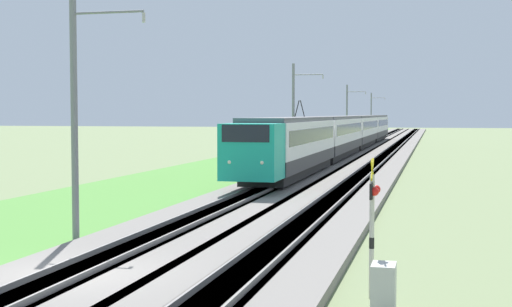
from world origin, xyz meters
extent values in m
plane|color=#6B7A51|center=(0.00, 0.00, 0.00)|extent=(400.00, 400.00, 0.00)
cube|color=slate|center=(50.00, 0.00, 0.15)|extent=(240.00, 4.40, 0.30)
cube|color=slate|center=(50.00, -4.04, 0.15)|extent=(240.00, 4.40, 0.30)
cube|color=#4C4238|center=(50.00, 0.00, 0.15)|extent=(240.00, 1.57, 0.30)
cube|color=gray|center=(50.00, 0.53, 0.38)|extent=(240.00, 0.07, 0.15)
cube|color=gray|center=(50.00, -0.53, 0.38)|extent=(240.00, 0.07, 0.15)
cube|color=#4C4238|center=(50.00, -4.04, 0.15)|extent=(240.00, 1.57, 0.30)
cube|color=gray|center=(50.00, -3.51, 0.38)|extent=(240.00, 0.07, 0.15)
cube|color=gray|center=(50.00, -4.57, 0.38)|extent=(240.00, 0.07, 0.15)
cube|color=#4C8438|center=(50.00, 6.37, 0.06)|extent=(240.00, 9.46, 0.12)
cube|color=#19A88E|center=(17.63, 0.00, 2.35)|extent=(2.45, 2.73, 2.69)
cube|color=black|center=(17.26, 0.00, 3.25)|extent=(1.76, 2.28, 0.81)
sphere|color=#F2EAC6|center=(16.46, 0.78, 1.90)|extent=(0.20, 0.20, 0.20)
sphere|color=#F2EAC6|center=(16.46, -0.78, 1.90)|extent=(0.20, 0.20, 0.20)
cube|color=#2D2D33|center=(27.41, 0.00, 1.38)|extent=(17.12, 2.85, 0.75)
cube|color=silver|center=(27.41, 0.00, 2.72)|extent=(17.12, 2.85, 1.94)
cube|color=black|center=(27.41, 0.00, 2.88)|extent=(15.75, 2.87, 0.81)
cube|color=#515156|center=(27.41, 0.00, 3.82)|extent=(17.12, 2.62, 0.25)
cube|color=black|center=(27.41, 0.00, 0.72)|extent=(16.26, 2.42, 0.55)
cylinder|color=black|center=(20.65, 0.53, 0.88)|extent=(0.86, 0.12, 0.86)
cylinder|color=black|center=(20.65, -0.53, 0.88)|extent=(0.86, 0.12, 0.86)
cube|color=#2D2D33|center=(46.35, 0.00, 1.38)|extent=(19.56, 2.85, 0.75)
cube|color=silver|center=(46.35, 0.00, 2.72)|extent=(19.56, 2.85, 1.94)
cube|color=black|center=(46.35, 0.00, 2.88)|extent=(18.00, 2.87, 0.81)
cube|color=#515156|center=(46.35, 0.00, 3.82)|extent=(19.56, 2.62, 0.25)
cube|color=black|center=(46.35, 0.00, 0.72)|extent=(18.59, 2.42, 0.55)
cube|color=#2D2D33|center=(66.52, 0.00, 1.38)|extent=(19.56, 2.85, 0.75)
cube|color=silver|center=(66.52, 0.00, 2.72)|extent=(19.56, 2.85, 1.94)
cube|color=black|center=(66.52, 0.00, 2.88)|extent=(18.00, 2.87, 0.81)
cube|color=#515156|center=(66.52, 0.00, 3.82)|extent=(19.56, 2.62, 0.25)
cube|color=black|center=(66.52, 0.00, 0.72)|extent=(18.59, 2.42, 0.55)
cube|color=#2D2D33|center=(86.68, 0.00, 1.38)|extent=(19.56, 2.85, 0.75)
cube|color=silver|center=(86.68, 0.00, 2.72)|extent=(19.56, 2.85, 1.94)
cube|color=black|center=(86.68, 0.00, 2.88)|extent=(18.00, 2.87, 0.81)
cube|color=#515156|center=(86.68, 0.00, 3.82)|extent=(19.56, 2.62, 0.25)
cube|color=black|center=(86.68, 0.00, 0.72)|extent=(18.59, 2.42, 0.55)
cylinder|color=black|center=(29.98, 0.17, 4.49)|extent=(0.06, 0.33, 1.08)
cylinder|color=black|center=(29.98, -0.17, 4.49)|extent=(0.06, 0.33, 1.08)
cube|color=black|center=(20.65, 0.00, 0.00)|extent=(0.10, 0.10, 0.00)
cylinder|color=beige|center=(0.65, -7.15, 1.40)|extent=(0.11, 0.11, 2.80)
cylinder|color=black|center=(0.65, -7.15, 1.26)|extent=(0.12, 0.12, 0.25)
cube|color=black|center=(0.65, -7.15, 2.45)|extent=(0.70, 0.06, 0.36)
sphere|color=red|center=(0.87, -7.22, 2.45)|extent=(0.20, 0.20, 0.20)
sphere|color=red|center=(0.43, -7.22, 2.45)|extent=(0.20, 0.20, 0.20)
cube|color=yellow|center=(0.65, -7.15, 2.92)|extent=(0.49, 0.03, 0.49)
cube|color=yellow|center=(0.65, -7.15, 2.92)|extent=(0.49, 0.03, 0.49)
cylinder|color=slate|center=(5.18, 2.63, 4.11)|extent=(0.22, 0.22, 8.21)
cylinder|color=slate|center=(5.18, 1.43, 7.31)|extent=(0.08, 2.40, 0.08)
cylinder|color=#B2ADA8|center=(5.18, 0.23, 7.11)|extent=(0.10, 0.10, 0.30)
cylinder|color=slate|center=(41.21, 2.63, 4.10)|extent=(0.22, 0.22, 8.19)
cylinder|color=slate|center=(41.21, 1.43, 7.29)|extent=(0.08, 2.40, 0.08)
cylinder|color=#B2ADA8|center=(41.21, 0.23, 7.09)|extent=(0.10, 0.10, 0.30)
cylinder|color=slate|center=(77.23, 2.63, 3.95)|extent=(0.22, 0.22, 7.90)
cylinder|color=slate|center=(77.23, 1.43, 7.00)|extent=(0.08, 2.40, 0.08)
cylinder|color=#B2ADA8|center=(77.23, 0.23, 6.80)|extent=(0.10, 0.10, 0.30)
cylinder|color=slate|center=(113.26, 2.63, 3.94)|extent=(0.22, 0.22, 7.88)
cylinder|color=slate|center=(113.26, 1.43, 6.98)|extent=(0.08, 2.40, 0.08)
cylinder|color=#B2ADA8|center=(113.26, 0.23, 6.78)|extent=(0.10, 0.10, 0.30)
cube|color=#B7B7B2|center=(-0.56, -7.51, 0.53)|extent=(0.70, 0.49, 1.05)
camera|label=1|loc=(-15.37, -8.50, 4.17)|focal=50.00mm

